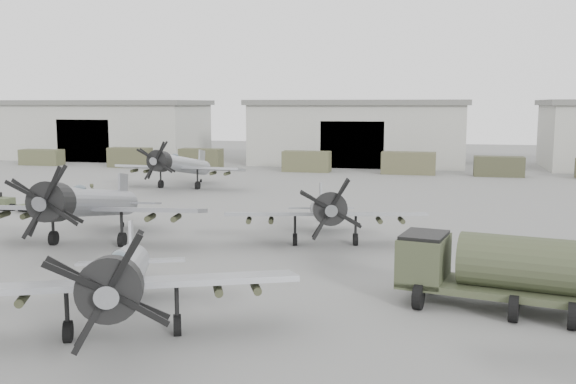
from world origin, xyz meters
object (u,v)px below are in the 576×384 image
Objects in this scene: fuel_tanker at (497,267)px; tug_trailer at (16,204)px; aircraft_near_1 at (121,277)px; aircraft_mid_1 at (85,204)px; aircraft_mid_2 at (326,210)px; ground_crew at (93,195)px; aircraft_far_0 at (178,165)px.

fuel_tanker reaches higher than tug_trailer.
aircraft_mid_1 is at bearing 101.55° from aircraft_near_1.
aircraft_mid_2 is 1.74× the size of tug_trailer.
aircraft_mid_1 reaches higher than aircraft_mid_2.
tug_trailer is (-25.34, 6.49, -1.63)m from aircraft_mid_2.
aircraft_near_1 is at bearing -62.52° from aircraft_mid_1.
fuel_tanker is 4.58× the size of ground_crew.
ground_crew is at bearing 47.55° from tug_trailer.
aircraft_far_0 is (-18.33, 21.54, 0.22)m from aircraft_mid_2.
aircraft_far_0 is 16.71m from tug_trailer.
aircraft_mid_2 is at bearing -47.43° from aircraft_far_0.
aircraft_far_0 is at bearing 86.77° from aircraft_near_1.
aircraft_near_1 is at bearing -142.28° from fuel_tanker.
aircraft_mid_1 is 15.45m from ground_crew.
aircraft_mid_1 is 7.65× the size of ground_crew.
aircraft_mid_1 is at bearing -76.74° from aircraft_far_0.
aircraft_near_1 is at bearing -67.49° from aircraft_far_0.
aircraft_near_1 is 1.03× the size of aircraft_mid_2.
aircraft_mid_1 is (-9.19, 13.08, 0.24)m from aircraft_near_1.
aircraft_mid_1 is 1.18× the size of aircraft_mid_2.
aircraft_mid_1 reaches higher than aircraft_far_0.
ground_crew is at bearing -100.47° from aircraft_far_0.
aircraft_mid_1 is 15.55m from tug_trailer.
aircraft_mid_2 is 0.91× the size of aircraft_far_0.
aircraft_mid_2 is (13.46, 3.33, -0.37)m from aircraft_mid_1.
tug_trailer is at bearing 132.79° from aircraft_mid_1.
aircraft_mid_2 is (4.27, 16.41, -0.13)m from aircraft_near_1.
aircraft_mid_1 is 13.87m from aircraft_mid_2.
aircraft_mid_2 is at bearing -6.05° from tug_trailer.
aircraft_mid_1 is 1.67× the size of fuel_tanker.
aircraft_mid_2 is 6.50× the size of ground_crew.
aircraft_mid_1 is at bearing -153.74° from ground_crew.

